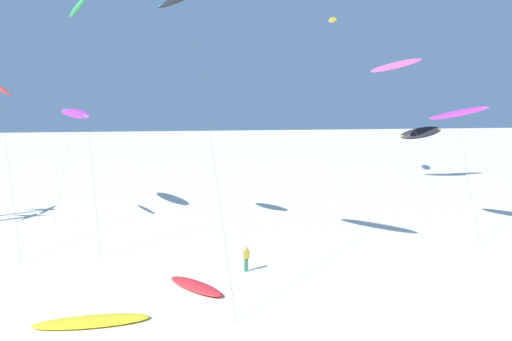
% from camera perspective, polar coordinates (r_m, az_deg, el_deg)
% --- Properties ---
extents(flying_kite_1, '(3.41, 6.90, 11.17)m').
position_cam_1_polar(flying_kite_1, '(45.39, 21.86, 6.03)').
color(flying_kite_1, purple).
rests_on(flying_kite_1, ground).
extents(flying_kite_2, '(3.16, 7.34, 19.22)m').
position_cam_1_polar(flying_kite_2, '(42.71, -19.60, 17.00)').
color(flying_kite_2, green).
rests_on(flying_kite_2, ground).
extents(flying_kite_3, '(5.20, 9.54, 10.59)m').
position_cam_1_polar(flying_kite_3, '(52.75, -19.84, 6.12)').
color(flying_kite_3, purple).
rests_on(flying_kite_3, ground).
extents(flying_kite_4, '(3.64, 5.40, 21.67)m').
position_cam_1_polar(flying_kite_4, '(68.05, 8.67, 16.51)').
color(flying_kite_4, yellow).
rests_on(flying_kite_4, ground).
extents(flying_kite_5, '(7.44, 4.20, 16.56)m').
position_cam_1_polar(flying_kite_5, '(66.21, 15.61, 11.40)').
color(flying_kite_5, '#EA5193').
rests_on(flying_kite_5, ground).
extents(flying_kite_7, '(5.24, 5.58, 7.79)m').
position_cam_1_polar(flying_kite_7, '(72.43, 18.11, 4.08)').
color(flying_kite_7, black).
rests_on(flying_kite_7, ground).
extents(grounded_kite_0, '(3.89, 4.30, 0.36)m').
position_cam_1_polar(grounded_kite_0, '(31.78, -6.84, -12.87)').
color(grounded_kite_0, red).
rests_on(grounded_kite_0, ground).
extents(grounded_kite_2, '(6.02, 1.91, 0.24)m').
position_cam_1_polar(grounded_kite_2, '(28.62, -18.12, -15.92)').
color(grounded_kite_2, yellow).
rests_on(grounded_kite_2, ground).
extents(person_foreground_walker, '(0.49, 0.28, 1.74)m').
position_cam_1_polar(person_foreground_walker, '(34.19, -1.13, -9.84)').
color(person_foreground_walker, '#338E56').
rests_on(person_foreground_walker, ground).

